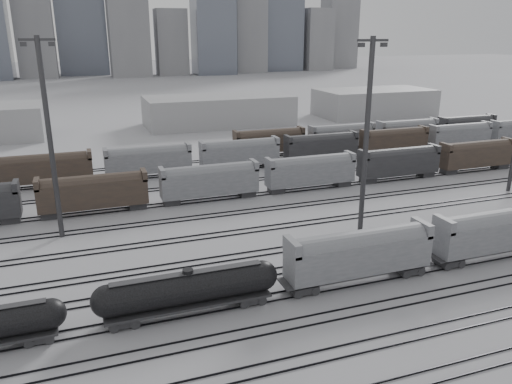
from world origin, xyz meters
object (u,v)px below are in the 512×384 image
object	(u,v)px
tank_car_b	(189,289)
hopper_car_b	(496,230)
light_mast_c	(366,136)
hopper_car_a	(359,252)

from	to	relation	value
tank_car_b	hopper_car_b	distance (m)	35.37
tank_car_b	light_mast_c	distance (m)	28.31
hopper_car_a	hopper_car_b	distance (m)	17.71
tank_car_b	hopper_car_a	distance (m)	17.68
hopper_car_b	light_mast_c	xyz separation A→B (m)	(-11.20, 10.41, 9.48)
tank_car_b	hopper_car_a	size ratio (longest dim) A/B	1.10
tank_car_b	light_mast_c	bearing A→B (deg)	23.31
tank_car_b	light_mast_c	xyz separation A→B (m)	(24.16, 10.41, 10.46)
hopper_car_b	light_mast_c	size ratio (longest dim) A/B	0.64
hopper_car_a	light_mast_c	distance (m)	15.50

